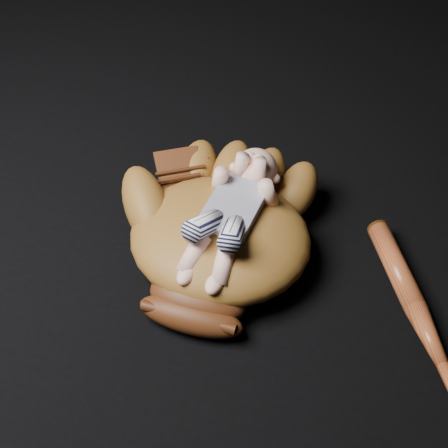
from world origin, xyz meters
name	(u,v)px	position (x,y,z in m)	size (l,w,h in m)	color
baseball_glove	(220,232)	(-0.19, -0.05, 0.08)	(0.45, 0.51, 0.16)	brown
newborn_baby	(229,215)	(-0.17, -0.05, 0.13)	(0.16, 0.35, 0.14)	#F6B79F
baseball_bat	(421,320)	(0.21, -0.15, 0.02)	(0.04, 0.47, 0.04)	#9E421E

